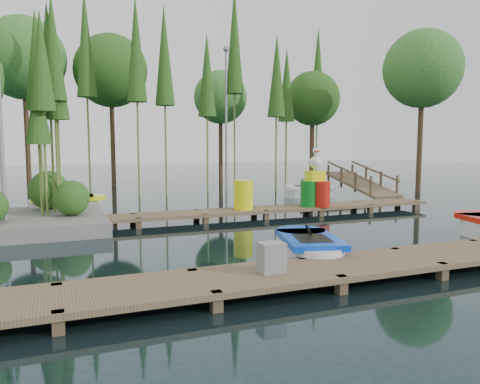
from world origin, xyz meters
name	(u,v)px	position (x,y,z in m)	size (l,w,h in m)	color
ground_plane	(230,236)	(0.00, 0.00, 0.00)	(90.00, 90.00, 0.00)	#1D3237
near_dock	(321,270)	(0.00, -4.50, 0.23)	(18.00, 1.50, 0.50)	brown
far_dock	(231,212)	(1.00, 2.50, 0.23)	(15.00, 1.20, 0.50)	brown
tree_screen	(102,60)	(-2.04, 10.60, 6.12)	(34.42, 18.53, 10.31)	#46321D
lamp_rear	(226,107)	(4.00, 11.00, 4.26)	(0.30, 0.30, 7.25)	gray
ramp	(361,183)	(9.00, 6.50, 0.59)	(1.50, 3.94, 1.49)	brown
boat_blue	(309,249)	(0.64, -3.02, 0.24)	(1.71, 2.64, 0.82)	white
boat_yellow_far	(65,204)	(-3.89, 6.30, 0.28)	(2.69, 1.34, 1.31)	white
boat_white_far	(309,191)	(6.51, 6.98, 0.26)	(2.66, 1.80, 1.16)	white
utility_cabinet	(271,257)	(-0.96, -4.50, 0.55)	(0.41, 0.35, 0.50)	gray
yellow_barrel	(243,195)	(1.42, 2.50, 0.77)	(0.63, 0.63, 0.95)	#FAFF0D
drum_cluster	(316,189)	(4.06, 2.35, 0.88)	(1.15, 1.05, 1.98)	#0C701B
seagull_post	(320,191)	(4.30, 2.50, 0.80)	(0.47, 0.25, 0.75)	gray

